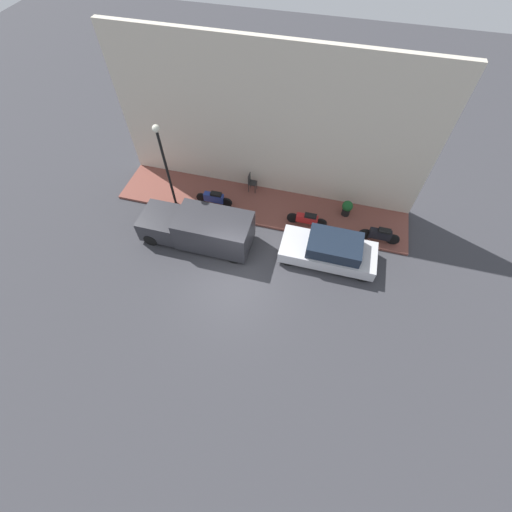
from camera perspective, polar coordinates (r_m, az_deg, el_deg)
ground_plane at (r=14.86m, az=-3.71°, el=-4.38°), size 60.00×60.00×0.00m
sidewalk at (r=17.56m, az=0.75°, el=8.38°), size 2.60×14.53×0.13m
building_facade at (r=16.35m, az=2.24°, el=20.75°), size 0.30×14.53×7.30m
parked_car at (r=15.37m, az=12.21°, el=0.98°), size 1.77×4.19×1.31m
delivery_van at (r=15.74m, az=-9.62°, el=4.61°), size 1.85×5.11×1.65m
motorcycle_black at (r=16.63m, az=19.97°, el=3.36°), size 0.30×1.84×0.82m
motorcycle_red at (r=16.50m, az=8.54°, el=6.10°), size 0.30×1.93×0.72m
motorcycle_blue at (r=17.40m, az=-6.99°, el=9.58°), size 0.30×1.86×0.77m
streetlamp at (r=16.24m, az=-15.18°, el=15.74°), size 0.32×0.32×4.42m
potted_plant at (r=17.31m, az=14.93°, el=7.79°), size 0.52×0.52×0.83m
cafe_chair at (r=17.91m, az=-0.81°, el=12.31°), size 0.40×0.40×1.01m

